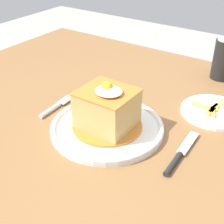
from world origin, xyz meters
TOP-DOWN VIEW (x-y plane):
  - dining_table at (0.00, 0.00)m, footprint 1.17×0.87m
  - main_plate at (0.05, -0.11)m, footprint 0.27×0.27m
  - sandwich_meal at (0.05, -0.11)m, footprint 0.16×0.16m
  - fork at (-0.12, -0.11)m, footprint 0.02×0.14m
  - knife at (0.23, -0.12)m, footprint 0.02×0.17m
  - soda_can at (0.18, 0.32)m, footprint 0.07×0.07m
  - side_plate_fries at (0.23, 0.11)m, footprint 0.17×0.17m

SIDE VIEW (x-z plane):
  - dining_table at x=0.00m, z-range 0.25..0.97m
  - side_plate_fries at x=0.23m, z-range 0.72..0.74m
  - fork at x=-0.12m, z-range 0.72..0.73m
  - knife at x=0.23m, z-range 0.72..0.73m
  - main_plate at x=0.05m, z-range 0.72..0.74m
  - sandwich_meal at x=0.05m, z-range 0.72..0.84m
  - soda_can at x=0.18m, z-range 0.72..0.85m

